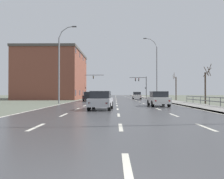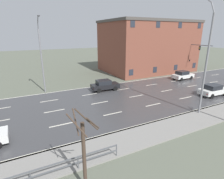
% 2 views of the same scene
% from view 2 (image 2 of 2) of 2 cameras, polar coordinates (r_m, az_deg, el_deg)
% --- Properties ---
extents(ground_plane, '(160.00, 160.00, 0.12)m').
position_cam_2_polar(ground_plane, '(30.09, 20.65, 0.29)').
color(ground_plane, '#5B6051').
extents(street_lamp_midground, '(2.61, 0.24, 11.65)m').
position_cam_2_polar(street_lamp_midground, '(20.16, 27.25, 8.31)').
color(street_lamp_midground, slate).
rests_on(street_lamp_midground, ground).
extents(street_lamp_left_bank, '(2.40, 0.24, 10.24)m').
position_cam_2_polar(street_lamp_left_bank, '(26.93, -21.22, 9.43)').
color(street_lamp_left_bank, slate).
rests_on(street_lamp_left_bank, ground).
extents(traffic_signal_left, '(4.98, 0.36, 6.11)m').
position_cam_2_polar(traffic_signal_left, '(41.69, 24.13, 10.14)').
color(traffic_signal_left, '#38383A').
rests_on(traffic_signal_left, ground).
extents(car_near_left, '(1.99, 4.18, 1.57)m').
position_cam_2_polar(car_near_left, '(26.91, -2.29, 1.40)').
color(car_near_left, black).
rests_on(car_near_left, ground).
extents(car_far_left, '(1.92, 4.14, 1.57)m').
position_cam_2_polar(car_far_left, '(35.76, 21.30, 4.25)').
color(car_far_left, silver).
rests_on(car_far_left, ground).
extents(car_distant, '(1.98, 4.18, 1.57)m').
position_cam_2_polar(car_distant, '(28.19, 29.17, -0.11)').
color(car_distant, silver).
rests_on(car_distant, ground).
extents(brick_building, '(12.79, 19.03, 10.70)m').
position_cam_2_polar(brick_building, '(42.12, 10.99, 13.21)').
color(brick_building, brown).
rests_on(brick_building, ground).
extents(bare_tree_mid, '(1.15, 1.64, 5.11)m').
position_cam_2_polar(bare_tree_mid, '(9.93, -8.75, -18.96)').
color(bare_tree_mid, '#423328').
rests_on(bare_tree_mid, ground).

